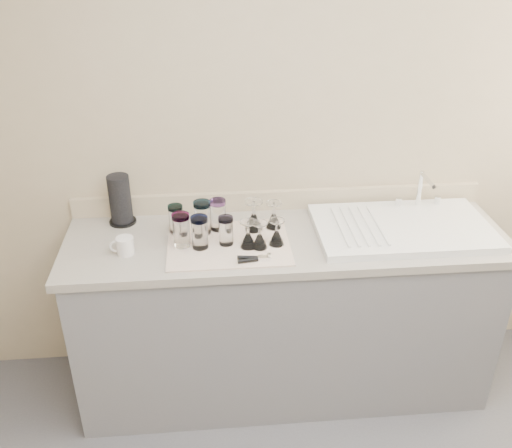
{
  "coord_description": "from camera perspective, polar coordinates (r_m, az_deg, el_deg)",
  "views": [
    {
      "loc": [
        -0.35,
        -1.08,
        2.22
      ],
      "look_at": [
        -0.15,
        1.15,
        1.0
      ],
      "focal_mm": 40.0,
      "sensor_mm": 36.0,
      "label": 1
    }
  ],
  "objects": [
    {
      "name": "goblet_back_right",
      "position": [
        2.7,
        1.78,
        0.51
      ],
      "size": [
        0.07,
        0.07,
        0.13
      ],
      "color": "white",
      "rests_on": "dish_towel"
    },
    {
      "name": "sink_unit",
      "position": [
        2.78,
        14.46,
        -0.31
      ],
      "size": [
        0.82,
        0.5,
        0.22
      ],
      "color": "white",
      "rests_on": "counter_unit"
    },
    {
      "name": "tumbler_purple",
      "position": [
        2.67,
        -3.81,
        0.95
      ],
      "size": [
        0.08,
        0.08,
        0.15
      ],
      "color": "white",
      "rests_on": "dish_towel"
    },
    {
      "name": "room_envelope",
      "position": [
        1.32,
        11.12,
        -2.41
      ],
      "size": [
        3.54,
        3.5,
        2.52
      ],
      "color": "#4E4D52",
      "rests_on": "ground"
    },
    {
      "name": "goblet_front_left",
      "position": [
        2.53,
        0.36,
        -1.52
      ],
      "size": [
        0.07,
        0.07,
        0.13
      ],
      "color": "white",
      "rests_on": "dish_towel"
    },
    {
      "name": "goblet_front_right",
      "position": [
        2.56,
        2.07,
        -1.21
      ],
      "size": [
        0.07,
        0.07,
        0.12
      ],
      "color": "white",
      "rests_on": "dish_towel"
    },
    {
      "name": "tumbler_blue",
      "position": [
        2.53,
        -5.65,
        -0.82
      ],
      "size": [
        0.08,
        0.08,
        0.15
      ],
      "color": "white",
      "rests_on": "dish_towel"
    },
    {
      "name": "tumbler_magenta",
      "position": [
        2.55,
        -7.48,
        -0.57
      ],
      "size": [
        0.08,
        0.08,
        0.16
      ],
      "color": "white",
      "rests_on": "dish_towel"
    },
    {
      "name": "paper_towel_roll",
      "position": [
        2.8,
        -13.42,
        2.32
      ],
      "size": [
        0.13,
        0.13,
        0.24
      ],
      "color": "black",
      "rests_on": "counter_unit"
    },
    {
      "name": "dish_towel",
      "position": [
        2.59,
        -2.75,
        -2.0
      ],
      "size": [
        0.55,
        0.42,
        0.01
      ],
      "primitive_type": "cube",
      "color": "white",
      "rests_on": "counter_unit"
    },
    {
      "name": "goblet_back_left",
      "position": [
        2.67,
        -0.23,
        0.42
      ],
      "size": [
        0.08,
        0.08,
        0.15
      ],
      "color": "white",
      "rests_on": "dish_towel"
    },
    {
      "name": "can_opener",
      "position": [
        2.45,
        -0.17,
        -3.49
      ],
      "size": [
        0.15,
        0.05,
        0.02
      ],
      "color": "silver",
      "rests_on": "dish_towel"
    },
    {
      "name": "white_mug",
      "position": [
        2.57,
        -13.01,
        -2.14
      ],
      "size": [
        0.11,
        0.08,
        0.08
      ],
      "color": "white",
      "rests_on": "counter_unit"
    },
    {
      "name": "tumbler_teal",
      "position": [
        2.67,
        -8.01,
        0.52
      ],
      "size": [
        0.07,
        0.07,
        0.14
      ],
      "color": "white",
      "rests_on": "dish_towel"
    },
    {
      "name": "goblet_extra",
      "position": [
        2.54,
        -0.79,
        -1.44
      ],
      "size": [
        0.07,
        0.07,
        0.13
      ],
      "color": "white",
      "rests_on": "dish_towel"
    },
    {
      "name": "tumbler_cyan",
      "position": [
        2.64,
        -5.38,
        0.68
      ],
      "size": [
        0.08,
        0.08,
        0.16
      ],
      "color": "white",
      "rests_on": "dish_towel"
    },
    {
      "name": "tumbler_lavender",
      "position": [
        2.55,
        -3.03,
        -0.65
      ],
      "size": [
        0.07,
        0.07,
        0.13
      ],
      "color": "white",
      "rests_on": "dish_towel"
    },
    {
      "name": "counter_unit",
      "position": [
        2.91,
        2.87,
        -8.93
      ],
      "size": [
        2.06,
        0.62,
        0.9
      ],
      "color": "slate",
      "rests_on": "ground"
    }
  ]
}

